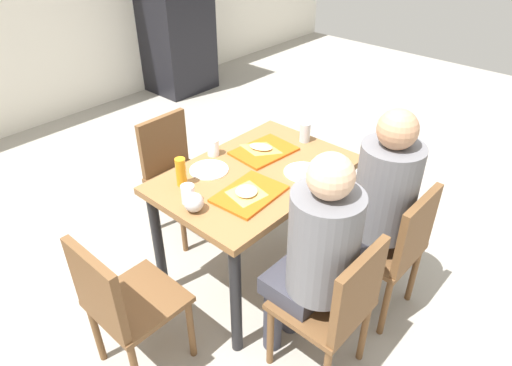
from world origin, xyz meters
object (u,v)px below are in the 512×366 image
object	(u,v)px
chair_far_side	(175,167)
pizza_slice_b	(261,148)
chair_left_end	(121,302)
tray_red_near	(249,194)
plastic_cup_c	(188,194)
person_in_red	(316,251)
person_in_brown_jacket	(378,198)
paper_plate_center	(209,170)
pizza_slice_a	(246,192)
chair_near_right	(394,245)
plastic_cup_b	(305,183)
plastic_cup_a	(213,147)
main_table	(256,188)
drink_fridge	(175,8)
condiment_bottle	(181,172)
foil_bundle	(194,202)
soda_can	(305,132)
chair_near_left	(337,304)
tray_red_far	(264,151)
paper_plate_near_edge	(303,172)

from	to	relation	value
chair_far_side	pizza_slice_b	world-z (taller)	chair_far_side
chair_left_end	tray_red_near	bearing A→B (deg)	-9.93
chair_far_side	plastic_cup_c	size ratio (longest dim) A/B	8.41
person_in_red	person_in_brown_jacket	bearing A→B (deg)	0.00
paper_plate_center	pizza_slice_a	distance (m)	0.33
chair_near_right	plastic_cup_b	bearing A→B (deg)	119.81
person_in_brown_jacket	plastic_cup_a	bearing A→B (deg)	108.22
main_table	drink_fridge	xyz separation A→B (m)	(1.78, 2.85, 0.29)
plastic_cup_a	plastic_cup_b	world-z (taller)	same
condiment_bottle	foil_bundle	world-z (taller)	condiment_bottle
chair_left_end	person_in_brown_jacket	distance (m)	1.39
plastic_cup_a	plastic_cup_b	xyz separation A→B (m)	(0.06, -0.64, 0.00)
soda_can	foil_bundle	world-z (taller)	soda_can
plastic_cup_a	person_in_red	bearing A→B (deg)	-105.07
tray_red_near	plastic_cup_b	xyz separation A→B (m)	(0.22, -0.19, 0.04)
paper_plate_center	plastic_cup_c	size ratio (longest dim) A/B	2.20
chair_left_end	plastic_cup_c	distance (m)	0.60
soda_can	drink_fridge	distance (m)	3.12
chair_near_left	paper_plate_center	distance (m)	1.01
main_table	plastic_cup_b	world-z (taller)	plastic_cup_b
person_in_brown_jacket	condiment_bottle	xyz separation A→B (m)	(-0.64, 0.82, 0.12)
paper_plate_center	drink_fridge	xyz separation A→B (m)	(1.95, 2.64, 0.17)
tray_red_far	paper_plate_center	xyz separation A→B (m)	(-0.36, 0.09, -0.00)
paper_plate_near_edge	plastic_cup_c	xyz separation A→B (m)	(-0.62, 0.26, 0.05)
person_in_red	pizza_slice_b	size ratio (longest dim) A/B	5.26
main_table	tray_red_far	xyz separation A→B (m)	(0.20, 0.11, 0.12)
paper_plate_center	condiment_bottle	size ratio (longest dim) A/B	1.38
chair_near_left	person_in_brown_jacket	distance (m)	0.63
tray_red_far	plastic_cup_c	bearing A→B (deg)	-175.02
plastic_cup_b	drink_fridge	world-z (taller)	drink_fridge
paper_plate_center	pizza_slice_a	bearing A→B (deg)	-97.58
chair_near_right	drink_fridge	bearing A→B (deg)	67.44
pizza_slice_a	chair_far_side	bearing A→B (deg)	76.49
chair_left_end	paper_plate_near_edge	distance (m)	1.17
plastic_cup_b	drink_fridge	bearing A→B (deg)	61.06
paper_plate_near_edge	plastic_cup_b	bearing A→B (deg)	-141.29
drink_fridge	person_in_red	bearing A→B (deg)	-120.71
person_in_red	paper_plate_near_edge	size ratio (longest dim) A/B	5.69
chair_near_right	soda_can	distance (m)	0.87
chair_left_end	person_in_brown_jacket	bearing A→B (deg)	-26.79
tray_red_far	foil_bundle	bearing A→B (deg)	-168.98
person_in_brown_jacket	pizza_slice_a	world-z (taller)	person_in_brown_jacket
plastic_cup_c	foil_bundle	xyz separation A→B (m)	(-0.03, -0.07, 0.00)
foil_bundle	soda_can	bearing A→B (deg)	2.25
main_table	foil_bundle	xyz separation A→B (m)	(-0.48, -0.02, 0.16)
chair_left_end	tray_red_near	distance (m)	0.81
person_in_red	paper_plate_near_edge	distance (m)	0.61
tray_red_near	condiment_bottle	distance (m)	0.38
main_table	person_in_red	world-z (taller)	person_in_red
plastic_cup_b	soda_can	bearing A→B (deg)	36.92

